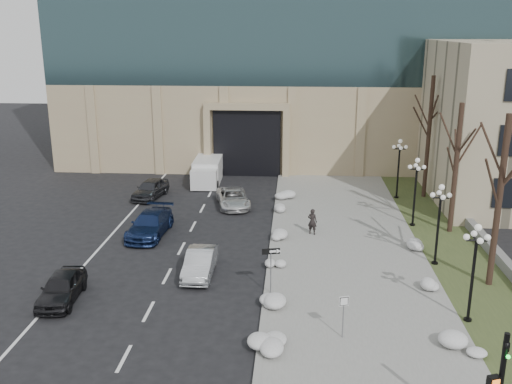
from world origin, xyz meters
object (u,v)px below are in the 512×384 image
one_way_sign (274,257)px  lamppost_a (474,260)px  car_e (150,189)px  box_truck (208,171)px  keep_sign (344,308)px  lamppost_d (399,161)px  lamppost_c (416,183)px  pedestrian (312,221)px  car_b (200,263)px  car_a (62,288)px  lamppost_b (439,214)px  car_c (150,224)px  car_d (233,198)px

one_way_sign → lamppost_a: bearing=-25.6°
car_e → box_truck: size_ratio=0.67×
keep_sign → lamppost_d: 22.25m
lamppost_a → lamppost_d: (0.00, 19.50, 0.00)m
lamppost_a → lamppost_c: same height
car_e → lamppost_a: 26.81m
box_truck → keep_sign: bearing=-71.0°
keep_sign → lamppost_c: (5.82, 14.91, 1.56)m
pedestrian → one_way_sign: bearing=97.1°
lamppost_d → car_b: bearing=-130.7°
box_truck → car_a: bearing=-101.3°
car_e → keep_sign: (13.48, -20.37, 0.77)m
car_b → pedestrian: (6.23, 6.48, 0.28)m
one_way_sign → lamppost_b: size_ratio=0.53×
car_c → lamppost_b: lamppost_b is taller
car_b → pedestrian: pedestrian is taller
car_c → car_e: (-2.05, 8.27, -0.02)m
keep_sign → lamppost_b: bearing=37.7°
car_e → box_truck: (3.78, 5.08, 0.24)m
car_c → box_truck: bearing=86.2°
lamppost_a → lamppost_b: size_ratio=1.00×
car_e → lamppost_c: bearing=-5.6°
car_d → lamppost_c: lamppost_c is taller
car_d → pedestrian: 8.23m
car_d → car_e: car_e is taller
car_a → box_truck: bearing=76.3°
car_d → lamppost_d: lamppost_d is taller
pedestrian → lamppost_c: 7.45m
car_a → car_d: 17.22m
lamppost_a → box_truck: bearing=123.4°
one_way_sign → lamppost_a: 9.24m
car_d → car_a: bearing=-126.8°
car_e → lamppost_c: 20.19m
one_way_sign → lamppost_d: lamppost_d is taller
pedestrian → car_e: bearing=-10.6°
lamppost_a → car_d: bearing=127.0°
lamppost_c → one_way_sign: bearing=-129.4°
car_b → lamppost_b: lamppost_b is taller
car_d → lamppost_d: 13.12m
car_e → pedestrian: 14.65m
car_c → keep_sign: size_ratio=2.53×
car_b → box_truck: size_ratio=0.65×
car_d → pedestrian: size_ratio=2.78×
car_b → lamppost_c: size_ratio=0.88×
car_c → lamppost_d: lamppost_d is taller
car_a → lamppost_c: size_ratio=0.87×
pedestrian → box_truck: (-8.72, 12.73, 0.01)m
car_b → lamppost_d: lamppost_d is taller
car_c → one_way_sign: one_way_sign is taller
keep_sign → lamppost_a: bearing=0.6°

